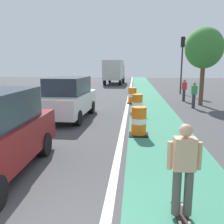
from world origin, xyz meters
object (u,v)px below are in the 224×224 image
(traffic_barrel_front, at_px, (139,122))
(pedestrian_crossing, at_px, (184,90))
(traffic_barrel_back, at_px, (132,96))
(street_tree_sidewalk, at_px, (204,48))
(delivery_truck_down_block, at_px, (114,71))
(traffic_barrel_mid, at_px, (137,105))
(pedestrian_waiting, at_px, (194,94))
(parked_suv_second, at_px, (69,98))
(skateboarder_on_lane, at_px, (184,169))
(traffic_light_corner, at_px, (182,55))

(traffic_barrel_front, distance_m, pedestrian_crossing, 9.93)
(traffic_barrel_back, relative_size, street_tree_sidewalk, 0.22)
(delivery_truck_down_block, xyz_separation_m, pedestrian_crossing, (6.43, -16.11, -0.98))
(street_tree_sidewalk, bearing_deg, traffic_barrel_mid, -140.24)
(traffic_barrel_mid, height_order, pedestrian_crossing, pedestrian_crossing)
(delivery_truck_down_block, height_order, pedestrian_crossing, delivery_truck_down_block)
(traffic_barrel_back, relative_size, pedestrian_waiting, 0.68)
(traffic_barrel_mid, distance_m, delivery_truck_down_block, 21.59)
(traffic_barrel_mid, height_order, street_tree_sidewalk, street_tree_sidewalk)
(traffic_barrel_back, relative_size, pedestrian_crossing, 0.68)
(parked_suv_second, relative_size, pedestrian_waiting, 2.90)
(traffic_barrel_back, distance_m, street_tree_sidewalk, 5.52)
(skateboarder_on_lane, height_order, traffic_barrel_back, skateboarder_on_lane)
(traffic_barrel_front, xyz_separation_m, traffic_barrel_mid, (-0.02, 4.08, 0.00))
(delivery_truck_down_block, xyz_separation_m, traffic_light_corner, (7.06, -11.22, 1.65))
(parked_suv_second, xyz_separation_m, pedestrian_waiting, (6.87, 3.54, -0.17))
(skateboarder_on_lane, distance_m, traffic_light_corner, 19.81)
(street_tree_sidewalk, bearing_deg, traffic_barrel_back, 176.04)
(traffic_barrel_back, height_order, traffic_light_corner, traffic_light_corner)
(delivery_truck_down_block, bearing_deg, traffic_barrel_mid, -82.07)
(pedestrian_waiting, height_order, street_tree_sidewalk, street_tree_sidewalk)
(traffic_barrel_back, xyz_separation_m, delivery_truck_down_block, (-2.67, 17.51, 1.31))
(skateboarder_on_lane, bearing_deg, parked_suv_second, 117.27)
(pedestrian_waiting, relative_size, street_tree_sidewalk, 0.32)
(pedestrian_crossing, relative_size, street_tree_sidewalk, 0.32)
(parked_suv_second, relative_size, traffic_barrel_back, 4.28)
(traffic_light_corner, distance_m, pedestrian_waiting, 8.35)
(parked_suv_second, bearing_deg, traffic_barrel_mid, 21.18)
(parked_suv_second, height_order, traffic_barrel_mid, parked_suv_second)
(parked_suv_second, relative_size, traffic_barrel_front, 4.28)
(delivery_truck_down_block, bearing_deg, traffic_barrel_front, -83.29)
(traffic_barrel_mid, xyz_separation_m, street_tree_sidewalk, (4.23, 3.52, 3.14))
(delivery_truck_down_block, relative_size, pedestrian_crossing, 4.77)
(traffic_barrel_front, height_order, traffic_light_corner, traffic_light_corner)
(traffic_barrel_mid, distance_m, pedestrian_waiting, 4.14)
(skateboarder_on_lane, relative_size, traffic_barrel_front, 1.55)
(skateboarder_on_lane, distance_m, street_tree_sidewalk, 13.51)
(traffic_barrel_mid, bearing_deg, delivery_truck_down_block, 97.93)
(traffic_light_corner, bearing_deg, pedestrian_waiting, -94.48)
(traffic_light_corner, relative_size, pedestrian_crossing, 3.17)
(skateboarder_on_lane, height_order, traffic_barrel_front, skateboarder_on_lane)
(parked_suv_second, xyz_separation_m, pedestrian_crossing, (6.86, 6.55, -0.17))
(skateboarder_on_lane, bearing_deg, traffic_barrel_back, 94.28)
(skateboarder_on_lane, distance_m, pedestrian_waiting, 11.79)
(pedestrian_waiting, distance_m, street_tree_sidewalk, 3.18)
(traffic_barrel_back, xyz_separation_m, pedestrian_waiting, (3.77, -1.61, 0.33))
(traffic_barrel_front, bearing_deg, traffic_barrel_back, 92.31)
(traffic_barrel_front, relative_size, delivery_truck_down_block, 0.14)
(parked_suv_second, relative_size, delivery_truck_down_block, 0.61)
(traffic_light_corner, xyz_separation_m, street_tree_sidewalk, (0.14, -6.60, 0.17))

